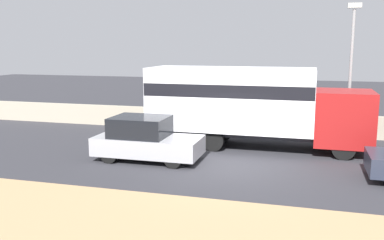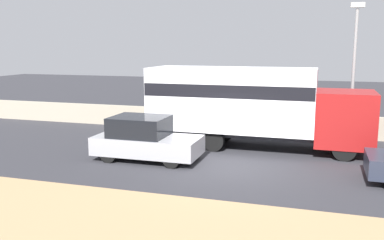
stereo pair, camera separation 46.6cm
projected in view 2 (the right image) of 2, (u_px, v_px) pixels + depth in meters
ground_plane at (225, 167)px, 15.07m from camera, size 80.00×80.00×0.00m
stone_wall_backdrop at (254, 122)px, 20.91m from camera, size 60.00×0.35×1.05m
street_lamp at (354, 62)px, 18.31m from camera, size 0.56×0.28×6.01m
box_truck at (249, 102)px, 17.64m from camera, size 9.01×2.57×3.33m
car_hatchback at (145, 139)px, 15.99m from camera, size 3.95×1.84×1.63m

